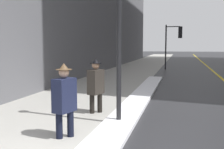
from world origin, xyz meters
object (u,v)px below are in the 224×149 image
Objects in this scene: pedestrian_in_fedora at (64,98)px; pedestrian_in_glasses at (96,84)px; traffic_light_near at (175,37)px; lamp_post at (119,9)px.

pedestrian_in_glasses is (-0.01, 2.23, -0.01)m from pedestrian_in_fedora.
pedestrian_in_fedora is 1.01× the size of pedestrian_in_glasses.
traffic_light_near reaches higher than pedestrian_in_fedora.
pedestrian_in_glasses is (-0.87, 0.89, -1.96)m from lamp_post.
traffic_light_near is 2.23× the size of pedestrian_in_fedora.
lamp_post is 2.97× the size of pedestrian_in_glasses.
pedestrian_in_glasses is (-1.82, -15.22, -1.69)m from traffic_light_near.
pedestrian_in_glasses is at bearing -94.41° from traffic_light_near.
traffic_light_near is 15.43m from pedestrian_in_glasses.
pedestrian_in_fedora is at bearing 17.45° from pedestrian_in_glasses.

